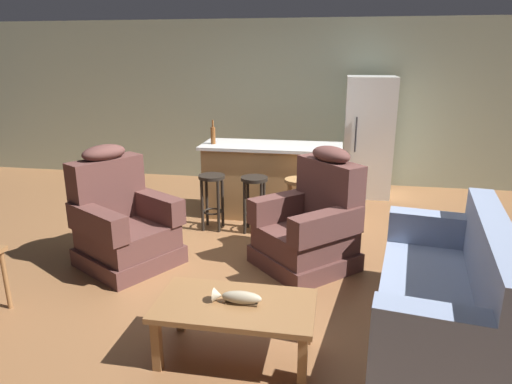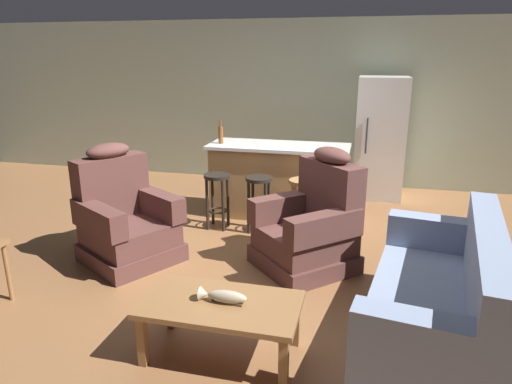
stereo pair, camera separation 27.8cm
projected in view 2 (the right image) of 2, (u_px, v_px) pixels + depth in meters
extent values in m
plane|color=brown|center=(253.00, 256.00, 4.86)|extent=(12.00, 12.00, 0.00)
cube|color=#9EA88E|center=(300.00, 103.00, 7.38)|extent=(12.00, 0.05, 2.60)
cube|color=olive|center=(221.00, 305.00, 3.16)|extent=(1.10, 0.60, 0.04)
cube|color=olive|center=(142.00, 341.00, 3.11)|extent=(0.06, 0.06, 0.38)
cube|color=olive|center=(284.00, 363.00, 2.89)|extent=(0.06, 0.06, 0.38)
cube|color=olive|center=(171.00, 305.00, 3.56)|extent=(0.06, 0.06, 0.38)
cube|color=olive|center=(296.00, 322.00, 3.33)|extent=(0.06, 0.06, 0.38)
cube|color=#4C3823|center=(227.00, 302.00, 3.15)|extent=(0.22, 0.07, 0.01)
ellipsoid|color=tan|center=(227.00, 297.00, 3.14)|extent=(0.28, 0.09, 0.09)
cone|color=tan|center=(204.00, 294.00, 3.17)|extent=(0.06, 0.10, 0.10)
cube|color=#8493B2|center=(427.00, 330.00, 3.38)|extent=(1.12, 2.01, 0.20)
cube|color=#8493B2|center=(430.00, 305.00, 3.32)|extent=(1.12, 2.01, 0.22)
cube|color=#8493B2|center=(486.00, 267.00, 3.10)|extent=(0.49, 1.91, 0.52)
cube|color=#8493B2|center=(428.00, 341.00, 2.50)|extent=(0.86, 0.33, 0.28)
cube|color=#8493B2|center=(438.00, 233.00, 4.00)|extent=(0.86, 0.33, 0.28)
cube|color=brown|center=(132.00, 252.00, 4.74)|extent=(1.15, 1.15, 0.18)
cube|color=brown|center=(130.00, 233.00, 4.68)|extent=(1.07, 1.06, 0.24)
cube|color=brown|center=(111.00, 187.00, 4.75)|extent=(0.59, 0.77, 0.64)
ellipsoid|color=brown|center=(108.00, 151.00, 4.64)|extent=(0.46, 0.53, 0.16)
cube|color=brown|center=(157.00, 203.00, 4.82)|extent=(0.78, 0.56, 0.26)
cube|color=brown|center=(98.00, 219.00, 4.37)|extent=(0.78, 0.56, 0.26)
cube|color=brown|center=(304.00, 259.00, 4.58)|extent=(1.19, 1.19, 0.18)
cube|color=brown|center=(304.00, 240.00, 4.52)|extent=(1.10, 1.10, 0.24)
cube|color=brown|center=(330.00, 193.00, 4.54)|extent=(0.70, 0.71, 0.64)
ellipsoid|color=brown|center=(332.00, 156.00, 4.43)|extent=(0.51, 0.52, 0.16)
cube|color=brown|center=(324.00, 227.00, 4.16)|extent=(0.70, 0.68, 0.26)
cube|color=brown|center=(285.00, 207.00, 4.71)|extent=(0.70, 0.68, 0.26)
cylinder|color=olive|center=(8.00, 272.00, 3.93)|extent=(0.04, 0.04, 0.52)
cube|color=#AD7F4C|center=(278.00, 182.00, 5.98)|extent=(1.71, 0.63, 0.91)
cube|color=silver|center=(279.00, 146.00, 5.84)|extent=(1.80, 0.70, 0.04)
cylinder|color=black|center=(217.00, 176.00, 5.48)|extent=(0.32, 0.32, 0.04)
torus|color=black|center=(218.00, 211.00, 5.60)|extent=(0.23, 0.23, 0.02)
cylinder|color=black|center=(207.00, 205.00, 5.50)|extent=(0.04, 0.04, 0.64)
cylinder|color=black|center=(223.00, 206.00, 5.46)|extent=(0.04, 0.04, 0.64)
cylinder|color=black|center=(213.00, 200.00, 5.69)|extent=(0.04, 0.04, 0.64)
cylinder|color=black|center=(228.00, 201.00, 5.64)|extent=(0.04, 0.04, 0.64)
cylinder|color=black|center=(259.00, 179.00, 5.36)|extent=(0.32, 0.32, 0.04)
torus|color=black|center=(259.00, 214.00, 5.49)|extent=(0.23, 0.23, 0.02)
cylinder|color=black|center=(249.00, 208.00, 5.39)|extent=(0.04, 0.04, 0.64)
cylinder|color=black|center=(265.00, 209.00, 5.34)|extent=(0.04, 0.04, 0.64)
cylinder|color=black|center=(253.00, 203.00, 5.57)|extent=(0.04, 0.04, 0.64)
cylinder|color=black|center=(269.00, 204.00, 5.53)|extent=(0.04, 0.04, 0.64)
cylinder|color=#A87A47|center=(303.00, 182.00, 5.24)|extent=(0.32, 0.32, 0.04)
torus|color=#A87A47|center=(302.00, 217.00, 5.37)|extent=(0.23, 0.23, 0.02)
cylinder|color=#A87A47|center=(292.00, 212.00, 5.27)|extent=(0.04, 0.04, 0.64)
cylinder|color=#A87A47|center=(309.00, 213.00, 5.22)|extent=(0.04, 0.04, 0.64)
cylinder|color=#A87A47|center=(295.00, 206.00, 5.45)|extent=(0.04, 0.04, 0.64)
cylinder|color=#A87A47|center=(312.00, 207.00, 5.41)|extent=(0.04, 0.04, 0.64)
cube|color=white|center=(380.00, 138.00, 6.68)|extent=(0.70, 0.66, 1.76)
cylinder|color=#333338|center=(367.00, 136.00, 6.37)|extent=(0.02, 0.02, 0.50)
cylinder|color=brown|center=(221.00, 135.00, 5.90)|extent=(0.06, 0.06, 0.22)
cylinder|color=brown|center=(220.00, 123.00, 5.86)|extent=(0.02, 0.02, 0.09)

